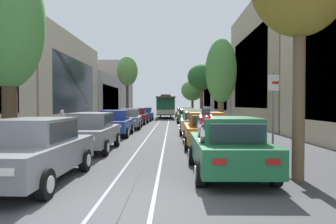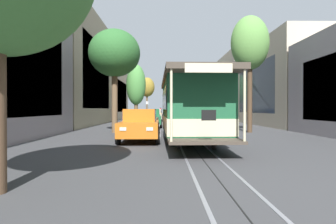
# 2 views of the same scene
# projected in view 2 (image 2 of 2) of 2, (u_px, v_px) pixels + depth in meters

# --- Properties ---
(ground_plane) EXTENTS (162.38, 162.38, 0.00)m
(ground_plane) POSITION_uv_depth(u_px,v_px,m) (178.00, 127.00, 26.08)
(ground_plane) COLOR #424244
(trolley_track_rails) EXTENTS (1.14, 72.95, 0.01)m
(trolley_track_rails) POSITION_uv_depth(u_px,v_px,m) (181.00, 131.00, 21.58)
(trolley_track_rails) COLOR gray
(trolley_track_rails) RESTS_ON ground
(building_facade_left) EXTENTS (5.79, 64.65, 9.69)m
(building_facade_left) POSITION_uv_depth(u_px,v_px,m) (311.00, 75.00, 23.48)
(building_facade_left) COLOR #BCAD93
(building_facade_left) RESTS_ON ground
(building_facade_right) EXTENTS (5.03, 64.65, 10.95)m
(building_facade_right) POSITION_uv_depth(u_px,v_px,m) (38.00, 64.00, 20.96)
(building_facade_right) COLOR #BCAD93
(building_facade_right) RESTS_ON ground
(parked_car_grey_near_left) EXTENTS (2.05, 4.38, 1.58)m
(parked_car_grey_near_left) POSITION_uv_depth(u_px,v_px,m) (186.00, 114.00, 50.10)
(parked_car_grey_near_left) COLOR slate
(parked_car_grey_near_left) RESTS_ON ground
(parked_car_grey_second_left) EXTENTS (2.05, 4.38, 1.58)m
(parked_car_grey_second_left) POSITION_uv_depth(u_px,v_px,m) (189.00, 114.00, 44.85)
(parked_car_grey_second_left) COLOR slate
(parked_car_grey_second_left) RESTS_ON ground
(parked_car_blue_mid_left) EXTENTS (2.06, 4.39, 1.58)m
(parked_car_blue_mid_left) POSITION_uv_depth(u_px,v_px,m) (193.00, 115.00, 38.74)
(parked_car_blue_mid_left) COLOR #233D93
(parked_car_blue_mid_left) RESTS_ON ground
(parked_car_grey_fourth_left) EXTENTS (2.15, 4.42, 1.58)m
(parked_car_grey_fourth_left) POSITION_uv_depth(u_px,v_px,m) (198.00, 116.00, 33.11)
(parked_car_grey_fourth_left) COLOR slate
(parked_car_grey_fourth_left) RESTS_ON ground
(parked_car_maroon_fifth_left) EXTENTS (2.09, 4.40, 1.58)m
(parked_car_maroon_fifth_left) POSITION_uv_depth(u_px,v_px,m) (204.00, 117.00, 27.71)
(parked_car_maroon_fifth_left) COLOR maroon
(parked_car_maroon_fifth_left) RESTS_ON ground
(parked_car_blue_sixth_left) EXTENTS (2.08, 4.40, 1.58)m
(parked_car_blue_sixth_left) POSITION_uv_depth(u_px,v_px,m) (213.00, 120.00, 21.55)
(parked_car_blue_sixth_left) COLOR #233D93
(parked_car_blue_sixth_left) RESTS_ON ground
(parked_car_green_near_right) EXTENTS (2.01, 4.37, 1.58)m
(parked_car_green_near_right) POSITION_uv_depth(u_px,v_px,m) (157.00, 114.00, 49.07)
(parked_car_green_near_right) COLOR #1E6038
(parked_car_green_near_right) RESTS_ON ground
(parked_car_orange_second_right) EXTENTS (2.03, 4.37, 1.58)m
(parked_car_orange_second_right) POSITION_uv_depth(u_px,v_px,m) (156.00, 114.00, 43.52)
(parked_car_orange_second_right) COLOR orange
(parked_car_orange_second_right) RESTS_ON ground
(parked_car_beige_mid_right) EXTENTS (2.06, 4.39, 1.58)m
(parked_car_beige_mid_right) POSITION_uv_depth(u_px,v_px,m) (155.00, 115.00, 37.57)
(parked_car_beige_mid_right) COLOR #C1B28E
(parked_car_beige_mid_right) RESTS_ON ground
(parked_car_green_fourth_right) EXTENTS (2.03, 4.37, 1.58)m
(parked_car_green_fourth_right) POSITION_uv_depth(u_px,v_px,m) (151.00, 116.00, 31.55)
(parked_car_green_fourth_right) COLOR #1E6038
(parked_car_green_fourth_right) RESTS_ON ground
(parked_car_green_fifth_right) EXTENTS (2.04, 4.38, 1.58)m
(parked_car_green_fifth_right) POSITION_uv_depth(u_px,v_px,m) (151.00, 118.00, 25.93)
(parked_car_green_fifth_right) COLOR #1E6038
(parked_car_green_fifth_right) RESTS_ON ground
(parked_car_brown_sixth_right) EXTENTS (2.02, 4.37, 1.58)m
(parked_car_brown_sixth_right) POSITION_uv_depth(u_px,v_px,m) (144.00, 121.00, 20.06)
(parked_car_brown_sixth_right) COLOR brown
(parked_car_brown_sixth_right) RESTS_ON ground
(parked_car_orange_far_right) EXTENTS (2.03, 4.37, 1.58)m
(parked_car_orange_far_right) POSITION_uv_depth(u_px,v_px,m) (140.00, 125.00, 14.58)
(parked_car_orange_far_right) COLOR orange
(parked_car_orange_far_right) RESTS_ON ground
(street_tree_kerb_left_near) EXTENTS (2.37, 2.19, 6.99)m
(street_tree_kerb_left_near) POSITION_uv_depth(u_px,v_px,m) (201.00, 90.00, 47.30)
(street_tree_kerb_left_near) COLOR #4C3826
(street_tree_kerb_left_near) RESTS_ON ground
(street_tree_kerb_left_second) EXTENTS (2.55, 2.41, 7.87)m
(street_tree_kerb_left_second) POSITION_uv_depth(u_px,v_px,m) (250.00, 44.00, 19.99)
(street_tree_kerb_left_second) COLOR #4C3826
(street_tree_kerb_left_second) RESTS_ON ground
(street_tree_kerb_right_near) EXTENTS (2.55, 2.28, 6.87)m
(street_tree_kerb_right_near) POSITION_uv_depth(u_px,v_px,m) (147.00, 87.00, 49.65)
(street_tree_kerb_right_near) COLOR brown
(street_tree_kerb_right_near) RESTS_ON ground
(street_tree_kerb_right_second) EXTENTS (2.27, 2.46, 6.83)m
(street_tree_kerb_right_second) POSITION_uv_depth(u_px,v_px,m) (136.00, 85.00, 34.78)
(street_tree_kerb_right_second) COLOR brown
(street_tree_kerb_right_second) RESTS_ON ground
(street_tree_kerb_right_mid) EXTENTS (3.43, 3.56, 6.92)m
(street_tree_kerb_right_mid) POSITION_uv_depth(u_px,v_px,m) (115.00, 54.00, 19.83)
(street_tree_kerb_right_mid) COLOR brown
(street_tree_kerb_right_mid) RESTS_ON ground
(cable_car_trolley) EXTENTS (2.78, 9.17, 3.28)m
(cable_car_trolley) POSITION_uv_depth(u_px,v_px,m) (191.00, 107.00, 13.69)
(cable_car_trolley) COLOR #1E5B38
(cable_car_trolley) RESTS_ON ground
(motorcycle_with_rider) EXTENTS (0.52, 1.85, 1.82)m
(motorcycle_with_rider) POSITION_uv_depth(u_px,v_px,m) (161.00, 113.00, 49.63)
(motorcycle_with_rider) COLOR black
(motorcycle_with_rider) RESTS_ON ground
(pedestrian_on_left_pavement) EXTENTS (0.55, 0.34, 1.58)m
(pedestrian_on_left_pavement) POSITION_uv_depth(u_px,v_px,m) (221.00, 114.00, 38.23)
(pedestrian_on_left_pavement) COLOR slate
(pedestrian_on_left_pavement) RESTS_ON ground
(pedestrian_on_right_pavement) EXTENTS (0.55, 0.41, 1.57)m
(pedestrian_on_right_pavement) POSITION_uv_depth(u_px,v_px,m) (231.00, 115.00, 36.01)
(pedestrian_on_right_pavement) COLOR #4C4233
(pedestrian_on_right_pavement) RESTS_ON ground
(street_sign_post) EXTENTS (0.36, 0.09, 2.89)m
(street_sign_post) POSITION_uv_depth(u_px,v_px,m) (147.00, 108.00, 48.12)
(street_sign_post) COLOR slate
(street_sign_post) RESTS_ON ground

